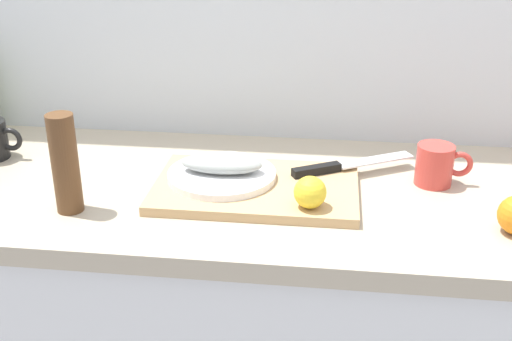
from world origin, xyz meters
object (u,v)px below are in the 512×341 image
at_px(cutting_board, 256,188).
at_px(pepper_mill, 65,164).
at_px(lemon_0, 310,192).
at_px(chef_knife, 338,166).
at_px(white_plate, 222,175).
at_px(fish_fillet, 222,164).
at_px(coffee_mug_2, 436,165).

bearing_deg(cutting_board, pepper_mill, -160.72).
height_order(lemon_0, pepper_mill, pepper_mill).
relative_size(cutting_board, chef_knife, 1.57).
distance_m(white_plate, fish_fillet, 0.03).
bearing_deg(pepper_mill, fish_fillet, 27.02).
distance_m(lemon_0, coffee_mug_2, 0.31).
distance_m(fish_fillet, pepper_mill, 0.31).
xyz_separation_m(lemon_0, pepper_mill, (-0.47, -0.03, 0.05)).
height_order(lemon_0, coffee_mug_2, coffee_mug_2).
distance_m(fish_fillet, lemon_0, 0.22).
distance_m(cutting_board, fish_fillet, 0.09).
relative_size(cutting_board, pepper_mill, 2.12).
bearing_deg(cutting_board, coffee_mug_2, 13.41).
bearing_deg(coffee_mug_2, lemon_0, -145.03).
bearing_deg(white_plate, cutting_board, -13.76).
bearing_deg(lemon_0, pepper_mill, -176.13).
distance_m(chef_knife, pepper_mill, 0.57).
xyz_separation_m(chef_knife, lemon_0, (-0.05, -0.18, 0.02)).
height_order(white_plate, lemon_0, lemon_0).
xyz_separation_m(white_plate, fish_fillet, (-0.00, -0.00, 0.03)).
bearing_deg(chef_knife, pepper_mill, 173.47).
relative_size(fish_fillet, lemon_0, 2.72).
bearing_deg(chef_knife, fish_fillet, 167.82).
relative_size(cutting_board, white_plate, 1.84).
relative_size(white_plate, chef_knife, 0.85).
height_order(fish_fillet, coffee_mug_2, coffee_mug_2).
distance_m(white_plate, lemon_0, 0.22).
xyz_separation_m(fish_fillet, chef_knife, (0.24, 0.07, -0.02)).
relative_size(fish_fillet, chef_knife, 0.64).
height_order(cutting_board, pepper_mill, pepper_mill).
bearing_deg(chef_knife, lemon_0, -135.27).
xyz_separation_m(cutting_board, white_plate, (-0.07, 0.02, 0.02)).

